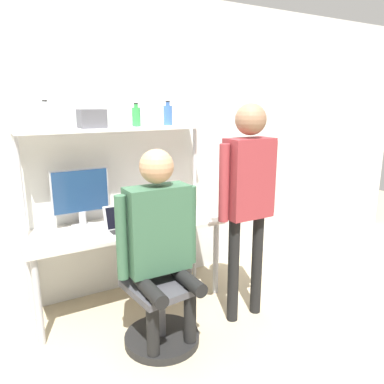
# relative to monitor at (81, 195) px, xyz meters

# --- Properties ---
(ground_plane) EXTENTS (12.00, 12.00, 0.00)m
(ground_plane) POSITION_rel_monitor_xyz_m (0.32, -0.49, -1.00)
(ground_plane) COLOR tan
(wall_back) EXTENTS (8.00, 0.06, 2.70)m
(wall_back) POSITION_rel_monitor_xyz_m (0.32, 0.16, 0.35)
(wall_back) COLOR silver
(wall_back) RESTS_ON ground_plane
(desk) EXTENTS (1.67, 0.61, 0.72)m
(desk) POSITION_rel_monitor_xyz_m (0.32, -0.17, -0.36)
(desk) COLOR beige
(desk) RESTS_ON ground_plane
(shelf_unit) EXTENTS (1.59, 0.30, 1.55)m
(shelf_unit) POSITION_rel_monitor_xyz_m (0.32, -0.02, 0.34)
(shelf_unit) COLOR white
(shelf_unit) RESTS_ON ground_plane
(monitor) EXTENTS (0.48, 0.20, 0.50)m
(monitor) POSITION_rel_monitor_xyz_m (0.00, 0.00, 0.00)
(monitor) COLOR #B7B7BC
(monitor) RESTS_ON desk
(laptop) EXTENTS (0.34, 0.21, 0.21)m
(laptop) POSITION_rel_monitor_xyz_m (0.29, -0.25, -0.22)
(laptop) COLOR #BCBCC1
(laptop) RESTS_ON desk
(cell_phone) EXTENTS (0.07, 0.15, 0.01)m
(cell_phone) POSITION_rel_monitor_xyz_m (0.54, -0.26, -0.27)
(cell_phone) COLOR black
(cell_phone) RESTS_ON desk
(office_chair) EXTENTS (0.56, 0.56, 0.94)m
(office_chair) POSITION_rel_monitor_xyz_m (0.33, -0.80, -0.71)
(office_chair) COLOR black
(office_chair) RESTS_ON ground_plane
(person_seated) EXTENTS (0.62, 0.48, 1.45)m
(person_seated) POSITION_rel_monitor_xyz_m (0.33, -0.84, -0.14)
(person_seated) COLOR black
(person_seated) RESTS_ON ground_plane
(person_standing) EXTENTS (0.54, 0.24, 1.75)m
(person_standing) POSITION_rel_monitor_xyz_m (1.08, -0.86, 0.12)
(person_standing) COLOR black
(person_standing) RESTS_ON ground_plane
(bottle_green) EXTENTS (0.07, 0.07, 0.20)m
(bottle_green) POSITION_rel_monitor_xyz_m (0.51, -0.02, 0.64)
(bottle_green) COLOR #2D8C3F
(bottle_green) RESTS_ON shelf_unit
(bottle_clear) EXTENTS (0.08, 0.08, 0.22)m
(bottle_clear) POSITION_rel_monitor_xyz_m (-0.22, -0.02, 0.64)
(bottle_clear) COLOR silver
(bottle_clear) RESTS_ON shelf_unit
(bottle_blue) EXTENTS (0.08, 0.08, 0.22)m
(bottle_blue) POSITION_rel_monitor_xyz_m (0.81, -0.02, 0.64)
(bottle_blue) COLOR #335999
(bottle_blue) RESTS_ON shelf_unit
(storage_box) EXTENTS (0.21, 0.17, 0.15)m
(storage_box) POSITION_rel_monitor_xyz_m (0.13, -0.02, 0.63)
(storage_box) COLOR #4C4C51
(storage_box) RESTS_ON shelf_unit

